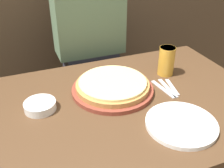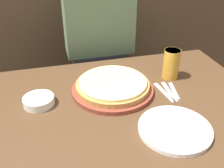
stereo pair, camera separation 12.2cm
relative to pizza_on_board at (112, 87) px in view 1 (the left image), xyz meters
name	(u,v)px [view 1 (the left image)]	position (x,y,z in m)	size (l,w,h in m)	color
dining_table	(120,162)	(0.00, -0.10, -0.40)	(1.31, 0.88, 0.75)	#4C331E
pizza_on_board	(112,87)	(0.00, 0.00, 0.00)	(0.38, 0.38, 0.06)	brown
beer_glass	(167,60)	(0.32, 0.06, 0.06)	(0.08, 0.08, 0.15)	gold
dinner_plate	(181,124)	(0.16, -0.33, -0.02)	(0.28, 0.28, 0.02)	white
side_bowl	(40,106)	(-0.34, -0.02, -0.01)	(0.13, 0.13, 0.04)	white
fork	(163,89)	(0.23, -0.08, -0.02)	(0.04, 0.17, 0.00)	silver
dinner_knife	(168,88)	(0.26, -0.08, -0.02)	(0.03, 0.17, 0.00)	silver
spoon	(172,87)	(0.28, -0.08, -0.02)	(0.05, 0.15, 0.00)	silver
diner_person	(91,64)	(0.05, 0.52, -0.13)	(0.42, 0.20, 1.32)	#33333D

